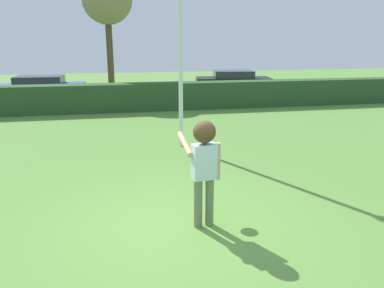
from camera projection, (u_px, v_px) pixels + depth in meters
name	position (u px, v px, depth m)	size (l,w,h in m)	color
ground_plane	(174.00, 228.00, 6.38)	(60.00, 60.00, 0.00)	#5B8D3A
person	(204.00, 159.00, 6.15)	(0.63, 0.74, 1.80)	#67734F
frisbee	(204.00, 149.00, 6.82)	(0.28, 0.28, 0.03)	white
lamppost	(180.00, 29.00, 10.32)	(0.24, 0.24, 5.93)	silver
hedge_row	(136.00, 97.00, 16.54)	(24.49, 0.90, 1.17)	#2B4C26
parked_car_blue	(40.00, 87.00, 18.94)	(4.26, 1.93, 1.25)	#263FA5
parked_car_black	(233.00, 80.00, 22.02)	(4.41, 2.32, 1.25)	black
oak_tree	(107.00, 0.00, 19.07)	(2.51, 2.51, 6.17)	brown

